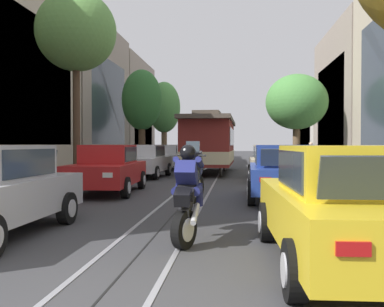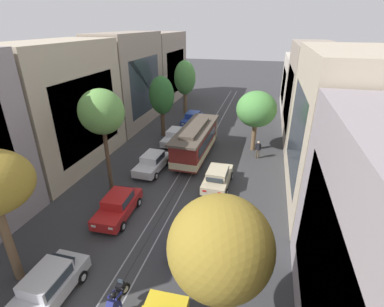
{
  "view_description": "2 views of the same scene",
  "coord_description": "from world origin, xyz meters",
  "px_view_note": "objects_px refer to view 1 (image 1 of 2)",
  "views": [
    {
      "loc": [
        1.39,
        -3.55,
        1.59
      ],
      "look_at": [
        -0.61,
        15.86,
        1.18
      ],
      "focal_mm": 39.39,
      "sensor_mm": 36.0,
      "label": 1
    },
    {
      "loc": [
        5.96,
        -4.07,
        11.85
      ],
      "look_at": [
        0.0,
        18.74,
        1.0
      ],
      "focal_mm": 26.73,
      "sensor_mm": 36.0,
      "label": 2
    }
  ],
  "objects_px": {
    "street_tree_kerb_left_fourth": "(164,108)",
    "cable_car_trolley": "(210,143)",
    "pedestrian_on_left_pavement": "(311,155)",
    "parked_car_white_fourth_left": "(167,157)",
    "street_tree_kerb_left_mid": "(142,101)",
    "parked_car_white_mid_left": "(145,161)",
    "motorcycle_with_rider": "(189,189)",
    "parked_car_blue_fifth_left": "(183,155)",
    "parked_car_blue_second_right": "(282,172)",
    "parked_car_beige_mid_right": "(271,162)",
    "street_tree_kerb_right_second": "(297,102)",
    "parked_car_yellow_near_right": "(346,205)",
    "street_tree_kerb_left_second": "(76,32)",
    "parked_car_red_second_left": "(108,169)"
  },
  "relations": [
    {
      "from": "parked_car_red_second_left",
      "to": "street_tree_kerb_left_second",
      "type": "height_order",
      "value": "street_tree_kerb_left_second"
    },
    {
      "from": "parked_car_white_fourth_left",
      "to": "pedestrian_on_left_pavement",
      "type": "relative_size",
      "value": 2.53
    },
    {
      "from": "parked_car_white_mid_left",
      "to": "street_tree_kerb_right_second",
      "type": "distance_m",
      "value": 11.19
    },
    {
      "from": "street_tree_kerb_left_fourth",
      "to": "pedestrian_on_left_pavement",
      "type": "relative_size",
      "value": 4.18
    },
    {
      "from": "parked_car_white_fourth_left",
      "to": "motorcycle_with_rider",
      "type": "xyz_separation_m",
      "value": [
        3.56,
        -19.55,
        0.07
      ]
    },
    {
      "from": "parked_car_red_second_left",
      "to": "street_tree_kerb_left_fourth",
      "type": "height_order",
      "value": "street_tree_kerb_left_fourth"
    },
    {
      "from": "street_tree_kerb_left_mid",
      "to": "street_tree_kerb_left_fourth",
      "type": "xyz_separation_m",
      "value": [
        -0.03,
        9.3,
        0.31
      ]
    },
    {
      "from": "parked_car_red_second_left",
      "to": "cable_car_trolley",
      "type": "relative_size",
      "value": 0.48
    },
    {
      "from": "street_tree_kerb_right_second",
      "to": "cable_car_trolley",
      "type": "height_order",
      "value": "street_tree_kerb_right_second"
    },
    {
      "from": "parked_car_blue_fifth_left",
      "to": "parked_car_yellow_near_right",
      "type": "xyz_separation_m",
      "value": [
        5.54,
        -27.3,
        0.0
      ]
    },
    {
      "from": "parked_car_blue_second_right",
      "to": "motorcycle_with_rider",
      "type": "xyz_separation_m",
      "value": [
        -2.1,
        -5.43,
        0.07
      ]
    },
    {
      "from": "parked_car_blue_second_right",
      "to": "parked_car_beige_mid_right",
      "type": "bearing_deg",
      "value": 88.0
    },
    {
      "from": "parked_car_beige_mid_right",
      "to": "cable_car_trolley",
      "type": "bearing_deg",
      "value": 123.56
    },
    {
      "from": "parked_car_beige_mid_right",
      "to": "cable_car_trolley",
      "type": "distance_m",
      "value": 5.43
    },
    {
      "from": "motorcycle_with_rider",
      "to": "pedestrian_on_left_pavement",
      "type": "distance_m",
      "value": 18.79
    },
    {
      "from": "parked_car_blue_fifth_left",
      "to": "motorcycle_with_rider",
      "type": "relative_size",
      "value": 2.33
    },
    {
      "from": "parked_car_white_mid_left",
      "to": "cable_car_trolley",
      "type": "height_order",
      "value": "cable_car_trolley"
    },
    {
      "from": "parked_car_blue_fifth_left",
      "to": "pedestrian_on_left_pavement",
      "type": "relative_size",
      "value": 2.55
    },
    {
      "from": "parked_car_white_mid_left",
      "to": "street_tree_kerb_right_second",
      "type": "xyz_separation_m",
      "value": [
        8.17,
        6.84,
        3.43
      ]
    },
    {
      "from": "parked_car_beige_mid_right",
      "to": "street_tree_kerb_left_fourth",
      "type": "bearing_deg",
      "value": 113.01
    },
    {
      "from": "parked_car_yellow_near_right",
      "to": "street_tree_kerb_left_second",
      "type": "bearing_deg",
      "value": 125.79
    },
    {
      "from": "parked_car_yellow_near_right",
      "to": "street_tree_kerb_left_mid",
      "type": "distance_m",
      "value": 24.33
    },
    {
      "from": "parked_car_white_fourth_left",
      "to": "street_tree_kerb_left_mid",
      "type": "xyz_separation_m",
      "value": [
        -2.06,
        1.95,
        3.78
      ]
    },
    {
      "from": "street_tree_kerb_left_fourth",
      "to": "pedestrian_on_left_pavement",
      "type": "xyz_separation_m",
      "value": [
        10.77,
        -12.72,
        -3.91
      ]
    },
    {
      "from": "parked_car_yellow_near_right",
      "to": "street_tree_kerb_left_second",
      "type": "distance_m",
      "value": 14.45
    },
    {
      "from": "parked_car_blue_second_right",
      "to": "street_tree_kerb_left_second",
      "type": "distance_m",
      "value": 10.33
    },
    {
      "from": "parked_car_yellow_near_right",
      "to": "pedestrian_on_left_pavement",
      "type": "height_order",
      "value": "pedestrian_on_left_pavement"
    },
    {
      "from": "motorcycle_with_rider",
      "to": "parked_car_white_fourth_left",
      "type": "bearing_deg",
      "value": 100.32
    },
    {
      "from": "parked_car_red_second_left",
      "to": "parked_car_yellow_near_right",
      "type": "height_order",
      "value": "same"
    },
    {
      "from": "cable_car_trolley",
      "to": "motorcycle_with_rider",
      "type": "relative_size",
      "value": 4.83
    },
    {
      "from": "parked_car_beige_mid_right",
      "to": "street_tree_kerb_right_second",
      "type": "bearing_deg",
      "value": 74.39
    },
    {
      "from": "street_tree_kerb_left_mid",
      "to": "street_tree_kerb_left_fourth",
      "type": "distance_m",
      "value": 9.3
    },
    {
      "from": "parked_car_yellow_near_right",
      "to": "cable_car_trolley",
      "type": "relative_size",
      "value": 0.48
    },
    {
      "from": "street_tree_kerb_right_second",
      "to": "cable_car_trolley",
      "type": "distance_m",
      "value": 6.79
    },
    {
      "from": "motorcycle_with_rider",
      "to": "pedestrian_on_left_pavement",
      "type": "relative_size",
      "value": 1.09
    },
    {
      "from": "parked_car_yellow_near_right",
      "to": "street_tree_kerb_right_second",
      "type": "height_order",
      "value": "street_tree_kerb_right_second"
    },
    {
      "from": "street_tree_kerb_left_fourth",
      "to": "cable_car_trolley",
      "type": "relative_size",
      "value": 0.79
    },
    {
      "from": "street_tree_kerb_left_second",
      "to": "motorcycle_with_rider",
      "type": "xyz_separation_m",
      "value": [
        5.66,
        -9.68,
        -5.26
      ]
    },
    {
      "from": "parked_car_blue_fifth_left",
      "to": "street_tree_kerb_left_fourth",
      "type": "relative_size",
      "value": 0.61
    },
    {
      "from": "parked_car_blue_second_right",
      "to": "motorcycle_with_rider",
      "type": "bearing_deg",
      "value": -111.15
    },
    {
      "from": "parked_car_red_second_left",
      "to": "street_tree_kerb_right_second",
      "type": "height_order",
      "value": "street_tree_kerb_right_second"
    },
    {
      "from": "parked_car_white_fourth_left",
      "to": "street_tree_kerb_right_second",
      "type": "relative_size",
      "value": 0.73
    },
    {
      "from": "parked_car_yellow_near_right",
      "to": "parked_car_beige_mid_right",
      "type": "relative_size",
      "value": 1.0
    },
    {
      "from": "parked_car_beige_mid_right",
      "to": "parked_car_white_mid_left",
      "type": "bearing_deg",
      "value": 168.86
    },
    {
      "from": "street_tree_kerb_right_second",
      "to": "street_tree_kerb_left_mid",
      "type": "bearing_deg",
      "value": 171.66
    },
    {
      "from": "parked_car_blue_fifth_left",
      "to": "motorcycle_with_rider",
      "type": "xyz_separation_m",
      "value": [
        3.35,
        -26.08,
        0.07
      ]
    },
    {
      "from": "street_tree_kerb_left_second",
      "to": "parked_car_blue_second_right",
      "type": "bearing_deg",
      "value": -28.7
    },
    {
      "from": "parked_car_blue_fifth_left",
      "to": "parked_car_beige_mid_right",
      "type": "xyz_separation_m",
      "value": [
        5.68,
        -14.08,
        0.0
      ]
    },
    {
      "from": "cable_car_trolley",
      "to": "street_tree_kerb_left_second",
      "type": "bearing_deg",
      "value": -126.5
    },
    {
      "from": "parked_car_white_mid_left",
      "to": "street_tree_kerb_left_mid",
      "type": "xyz_separation_m",
      "value": [
        -2.02,
        8.33,
        3.78
      ]
    }
  ]
}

